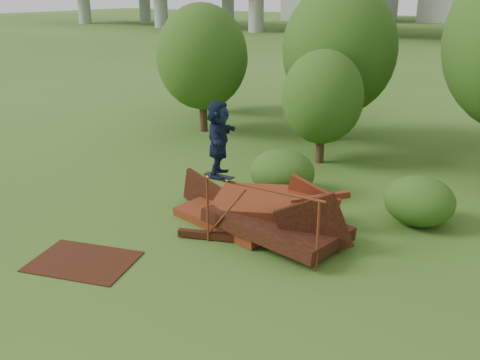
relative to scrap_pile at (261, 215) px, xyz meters
The scene contains 12 objects.
ground 2.83m from the scrap_pile, 77.37° to the right, with size 240.00×240.00×0.00m, color #2D5116.
scrap_pile is the anchor object (origin of this frame).
grind_rail 1.71m from the scrap_pile, 60.64° to the right, with size 3.28×0.17×1.77m.
skateboard 1.97m from the scrap_pile, 107.86° to the right, with size 0.78×0.23×0.08m.
skater 2.72m from the scrap_pile, 107.86° to the right, with size 1.69×0.54×1.83m, color black.
flat_plate 4.65m from the scrap_pile, 124.01° to the right, with size 2.37×1.69×0.03m, color #34170B.
tree_0 11.07m from the scrap_pile, 135.06° to the left, with size 3.94×3.94×5.55m.
tree_1 10.21m from the scrap_pile, 102.25° to the left, with size 4.60×4.60×6.40m.
tree_2 6.65m from the scrap_pile, 101.12° to the left, with size 2.92×2.92×4.11m.
tree_6 14.64m from the scrap_pile, 130.42° to the left, with size 3.32×3.32×4.63m.
shrub_left 2.78m from the scrap_pile, 107.46° to the left, with size 2.05×1.89×1.42m, color #1E4111.
shrub_right 4.32m from the scrap_pile, 38.37° to the left, with size 1.91×1.75×1.35m, color #1E4111.
Camera 1 is at (6.04, -8.45, 6.11)m, focal length 40.00 mm.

